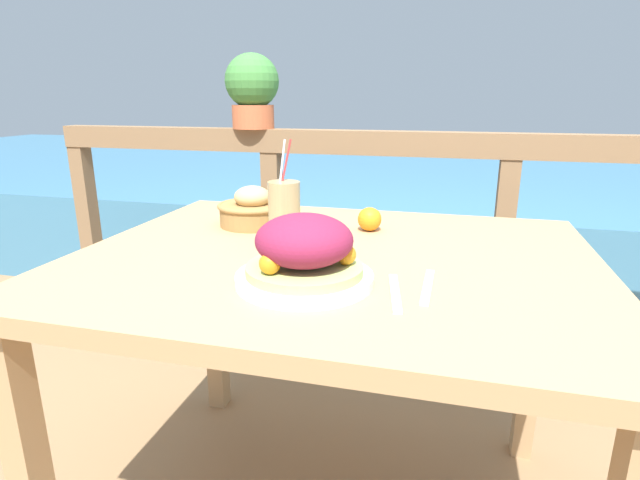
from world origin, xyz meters
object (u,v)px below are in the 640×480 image
Objects in this scene: salad_plate at (304,254)px; bread_basket at (253,210)px; drink_glass at (284,214)px; potted_plant at (252,89)px.

salad_plate reaches higher than bread_basket.
potted_plant is (-0.40, 0.80, 0.30)m from drink_glass.
bread_basket is at bearing 131.92° from drink_glass.
salad_plate is 1.06× the size of drink_glass.
drink_glass is 0.94m from potted_plant.
salad_plate is 0.26m from drink_glass.
potted_plant is at bearing 116.26° from drink_glass.
drink_glass is 0.23m from bread_basket.
potted_plant is at bearing 111.16° from bread_basket.
drink_glass is at bearing -48.08° from bread_basket.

